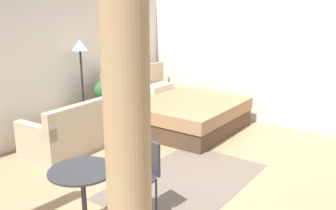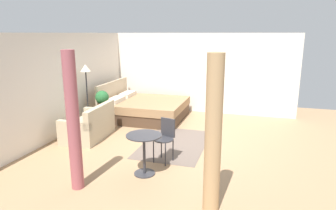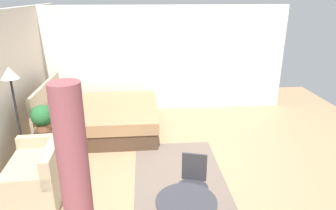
{
  "view_description": "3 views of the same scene",
  "coord_description": "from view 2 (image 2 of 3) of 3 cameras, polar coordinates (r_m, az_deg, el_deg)",
  "views": [
    {
      "loc": [
        -3.86,
        -2.35,
        2.22
      ],
      "look_at": [
        0.26,
        0.66,
        0.85
      ],
      "focal_mm": 37.86,
      "sensor_mm": 36.0,
      "label": 1
    },
    {
      "loc": [
        -6.5,
        -1.74,
        2.51
      ],
      "look_at": [
        -0.15,
        0.2,
        0.9
      ],
      "focal_mm": 31.75,
      "sensor_mm": 36.0,
      "label": 2
    },
    {
      "loc": [
        -4.44,
        0.53,
        2.77
      ],
      "look_at": [
        0.75,
        0.11,
        0.86
      ],
      "focal_mm": 32.63,
      "sensor_mm": 36.0,
      "label": 3
    }
  ],
  "objects": [
    {
      "name": "ground_plane",
      "position": [
        7.18,
        1.87,
        -6.92
      ],
      "size": [
        8.76,
        8.85,
        0.02
      ],
      "primitive_type": "cube",
      "color": "#9E7A56"
    },
    {
      "name": "wall_back",
      "position": [
        8.1,
        -18.53,
        4.04
      ],
      "size": [
        8.76,
        0.12,
        2.52
      ],
      "primitive_type": "cube",
      "color": "silver",
      "rests_on": "ground"
    },
    {
      "name": "wall_right",
      "position": [
        9.62,
        6.43,
        6.07
      ],
      "size": [
        0.12,
        5.85,
        2.52
      ],
      "primitive_type": "cube",
      "color": "silver",
      "rests_on": "ground"
    },
    {
      "name": "area_rug",
      "position": [
        6.98,
        1.3,
        -7.42
      ],
      "size": [
        2.23,
        1.42,
        0.01
      ],
      "primitive_type": "cube",
      "color": "#66564C",
      "rests_on": "ground"
    },
    {
      "name": "bed",
      "position": [
        8.99,
        -4.51,
        -0.67
      ],
      "size": [
        2.02,
        2.28,
        1.08
      ],
      "color": "#473323",
      "rests_on": "ground"
    },
    {
      "name": "couch",
      "position": [
        7.53,
        -14.79,
        -4.04
      ],
      "size": [
        1.41,
        0.89,
        0.83
      ],
      "color": "tan",
      "rests_on": "ground"
    },
    {
      "name": "nightstand",
      "position": [
        8.47,
        -11.8,
        -2.01
      ],
      "size": [
        0.47,
        0.35,
        0.54
      ],
      "color": "#38281E",
      "rests_on": "ground"
    },
    {
      "name": "potted_plant",
      "position": [
        8.28,
        -12.54,
        1.31
      ],
      "size": [
        0.37,
        0.37,
        0.45
      ],
      "color": "#935B3D",
      "rests_on": "nightstand"
    },
    {
      "name": "vase",
      "position": [
        8.49,
        -11.59,
        0.45
      ],
      "size": [
        0.08,
        0.08,
        0.15
      ],
      "color": "slate",
      "rests_on": "nightstand"
    },
    {
      "name": "floor_lamp",
      "position": [
        8.11,
        -15.46,
        5.18
      ],
      "size": [
        0.27,
        0.27,
        1.72
      ],
      "color": "black",
      "rests_on": "ground"
    },
    {
      "name": "balcony_table",
      "position": [
        5.39,
        -4.61,
        -8.03
      ],
      "size": [
        0.64,
        0.64,
        0.76
      ],
      "color": "#2D2D33",
      "rests_on": "ground"
    },
    {
      "name": "cafe_chair_near_window",
      "position": [
        5.93,
        -0.49,
        -5.84
      ],
      "size": [
        0.49,
        0.49,
        0.86
      ],
      "color": "#2D2D33",
      "rests_on": "ground"
    },
    {
      "name": "curtain_left",
      "position": [
        4.14,
        8.67,
        -5.93
      ],
      "size": [
        0.23,
        0.23,
        2.27
      ],
      "color": "tan",
      "rests_on": "ground"
    },
    {
      "name": "curtain_right",
      "position": [
        4.94,
        -17.74,
        -3.2
      ],
      "size": [
        0.2,
        0.2,
        2.27
      ],
      "color": "#994C51",
      "rests_on": "ground"
    }
  ]
}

